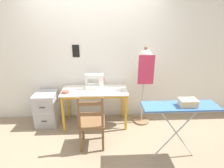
{
  "coord_description": "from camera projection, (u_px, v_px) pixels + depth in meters",
  "views": [
    {
      "loc": [
        0.18,
        -2.74,
        1.93
      ],
      "look_at": [
        0.32,
        0.25,
        0.84
      ],
      "focal_mm": 28.0,
      "sensor_mm": 36.0,
      "label": 1
    }
  ],
  "objects": [
    {
      "name": "wooden_chair",
      "position": [
        92.0,
        123.0,
        2.72
      ],
      "size": [
        0.4,
        0.38,
        0.92
      ],
      "color": "brown",
      "rests_on": "ground_plane"
    },
    {
      "name": "thread_spool_near_machine",
      "position": [
        106.0,
        88.0,
        3.27
      ],
      "size": [
        0.04,
        0.04,
        0.04
      ],
      "color": "silver",
      "rests_on": "sewing_table"
    },
    {
      "name": "filing_cabinet",
      "position": [
        47.0,
        108.0,
        3.4
      ],
      "size": [
        0.39,
        0.47,
        0.64
      ],
      "color": "#B7B7BC",
      "rests_on": "ground_plane"
    },
    {
      "name": "ground_plane",
      "position": [
        95.0,
        131.0,
        3.23
      ],
      "size": [
        14.0,
        14.0,
        0.0
      ],
      "primitive_type": "plane",
      "color": "gray"
    },
    {
      "name": "ironing_board",
      "position": [
        180.0,
        109.0,
        2.36
      ],
      "size": [
        1.02,
        0.3,
        0.86
      ],
      "color": "#3D6BAD",
      "rests_on": "ground_plane"
    },
    {
      "name": "dress_form",
      "position": [
        144.0,
        70.0,
        3.19
      ],
      "size": [
        0.33,
        0.32,
        1.5
      ],
      "color": "#846647",
      "rests_on": "ground_plane"
    },
    {
      "name": "sewing_machine",
      "position": [
        96.0,
        82.0,
        3.25
      ],
      "size": [
        0.35,
        0.15,
        0.31
      ],
      "color": "white",
      "rests_on": "sewing_table"
    },
    {
      "name": "storage_box",
      "position": [
        188.0,
        103.0,
        2.31
      ],
      "size": [
        0.23,
        0.16,
        0.1
      ],
      "color": "beige",
      "rests_on": "ironing_board"
    },
    {
      "name": "sewing_table",
      "position": [
        95.0,
        94.0,
        3.26
      ],
      "size": [
        1.21,
        0.55,
        0.72
      ],
      "color": "silver",
      "rests_on": "ground_plane"
    },
    {
      "name": "wall_back",
      "position": [
        95.0,
        57.0,
        3.37
      ],
      "size": [
        10.0,
        0.06,
        2.55
      ],
      "color": "silver",
      "rests_on": "ground_plane"
    },
    {
      "name": "scissors",
      "position": [
        123.0,
        91.0,
        3.18
      ],
      "size": [
        0.12,
        0.05,
        0.01
      ],
      "color": "silver",
      "rests_on": "sewing_table"
    },
    {
      "name": "fabric_bowl",
      "position": [
        65.0,
        92.0,
        3.09
      ],
      "size": [
        0.13,
        0.13,
        0.05
      ],
      "color": "#B25647",
      "rests_on": "sewing_table"
    }
  ]
}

